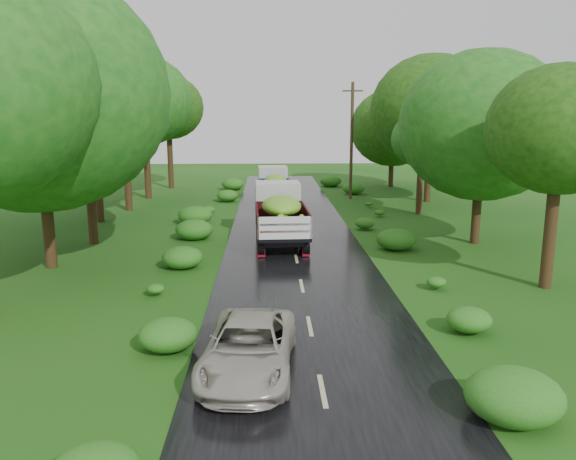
{
  "coord_description": "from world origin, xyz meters",
  "views": [
    {
      "loc": [
        -1.21,
        -11.82,
        6.26
      ],
      "look_at": [
        -0.44,
        10.07,
        1.7
      ],
      "focal_mm": 35.0,
      "sensor_mm": 36.0,
      "label": 1
    }
  ],
  "objects_px": {
    "car": "(249,348)",
    "utility_pole": "(352,140)",
    "truck_far": "(274,184)",
    "truck_near": "(280,211)"
  },
  "relations": [
    {
      "from": "truck_far",
      "to": "car",
      "type": "xyz_separation_m",
      "value": [
        -0.92,
        -25.99,
        -0.76
      ]
    },
    {
      "from": "truck_near",
      "to": "car",
      "type": "height_order",
      "value": "truck_near"
    },
    {
      "from": "truck_near",
      "to": "utility_pole",
      "type": "bearing_deg",
      "value": 66.67
    },
    {
      "from": "truck_near",
      "to": "truck_far",
      "type": "height_order",
      "value": "truck_near"
    },
    {
      "from": "truck_near",
      "to": "truck_far",
      "type": "bearing_deg",
      "value": 88.56
    },
    {
      "from": "truck_far",
      "to": "utility_pole",
      "type": "relative_size",
      "value": 0.72
    },
    {
      "from": "car",
      "to": "utility_pole",
      "type": "relative_size",
      "value": 0.54
    },
    {
      "from": "truck_near",
      "to": "truck_far",
      "type": "relative_size",
      "value": 1.1
    },
    {
      "from": "truck_near",
      "to": "truck_far",
      "type": "xyz_separation_m",
      "value": [
        -0.13,
        11.78,
        -0.14
      ]
    },
    {
      "from": "truck_far",
      "to": "utility_pole",
      "type": "xyz_separation_m",
      "value": [
        5.72,
        2.58,
        2.95
      ]
    }
  ]
}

